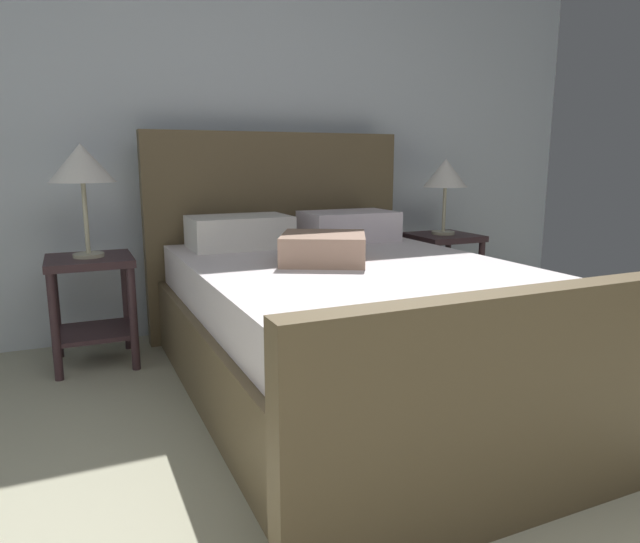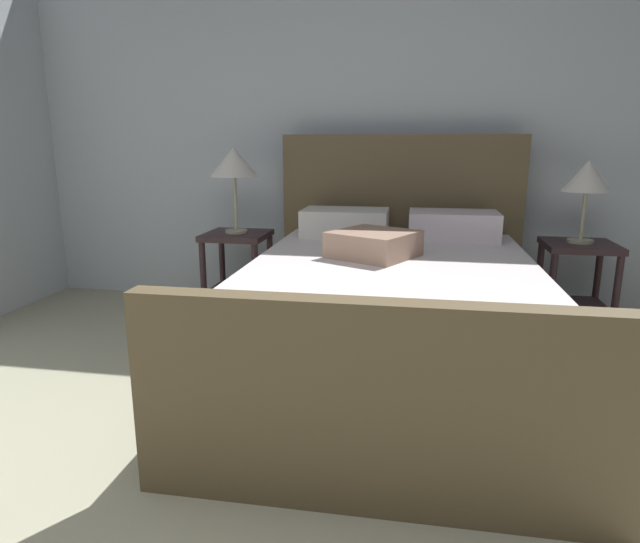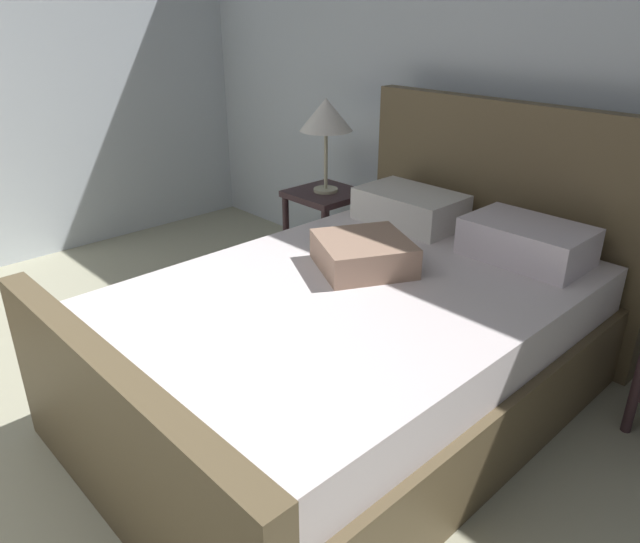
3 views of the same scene
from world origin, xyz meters
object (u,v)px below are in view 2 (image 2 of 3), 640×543
Objects in this scene: nightstand_left at (238,259)px; table_lamp_left at (234,164)px; table_lamp_right at (587,178)px; bed at (391,309)px; nightstand_right at (577,272)px.

nightstand_left is 1.00× the size of table_lamp_left.
nightstand_left is at bearing -179.61° from table_lamp_right.
bed reaches higher than nightstand_right.
table_lamp_left reaches higher than nightstand_left.
nightstand_left is 0.68m from table_lamp_left.
table_lamp_left reaches higher than nightstand_right.
nightstand_right is at bearing 0.39° from nightstand_left.
table_lamp_right is at bearing 0.39° from nightstand_left.
bed reaches higher than table_lamp_right.
table_lamp_left reaches higher than table_lamp_right.
table_lamp_right is 0.87× the size of nightstand_left.
table_lamp_left is (-0.00, 0.00, 0.68)m from nightstand_left.
table_lamp_right is at bearing 75.96° from nightstand_right.
bed is at bearing -143.19° from table_lamp_right.
nightstand_right is at bearing 0.39° from table_lamp_left.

